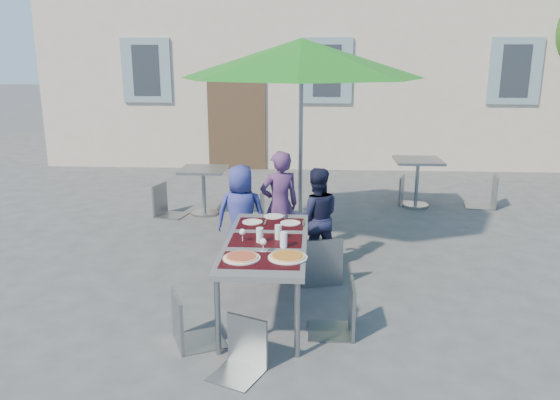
# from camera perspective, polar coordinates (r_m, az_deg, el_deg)

# --- Properties ---
(ground) EXTENTS (90.00, 90.00, 0.00)m
(ground) POSITION_cam_1_polar(r_m,az_deg,el_deg) (5.37, 6.00, -13.08)
(ground) COLOR #414143
(ground) RESTS_ON ground
(dining_table) EXTENTS (0.80, 1.85, 0.76)m
(dining_table) POSITION_cam_1_polar(r_m,az_deg,el_deg) (5.39, -1.47, -4.79)
(dining_table) COLOR #404045
(dining_table) RESTS_ON ground
(pizza_near_left) EXTENTS (0.34, 0.34, 0.03)m
(pizza_near_left) POSITION_cam_1_polar(r_m,az_deg,el_deg) (4.90, -4.04, -5.99)
(pizza_near_left) COLOR white
(pizza_near_left) RESTS_ON dining_table
(pizza_near_right) EXTENTS (0.36, 0.36, 0.03)m
(pizza_near_right) POSITION_cam_1_polar(r_m,az_deg,el_deg) (4.90, 0.81, -5.93)
(pizza_near_right) COLOR white
(pizza_near_right) RESTS_ON dining_table
(glassware) EXTENTS (0.48, 0.43, 0.15)m
(glassware) POSITION_cam_1_polar(r_m,az_deg,el_deg) (5.26, -1.10, -3.79)
(glassware) COLOR silver
(glassware) RESTS_ON dining_table
(place_settings) EXTENTS (0.67, 0.46, 0.01)m
(place_settings) POSITION_cam_1_polar(r_m,az_deg,el_deg) (5.99, -0.79, -2.13)
(place_settings) COLOR white
(place_settings) RESTS_ON dining_table
(child_0) EXTENTS (0.62, 0.40, 1.25)m
(child_0) POSITION_cam_1_polar(r_m,az_deg,el_deg) (6.68, -4.07, -1.58)
(child_0) COLOR navy
(child_0) RESTS_ON ground
(child_1) EXTENTS (0.59, 0.50, 1.39)m
(child_1) POSITION_cam_1_polar(r_m,az_deg,el_deg) (6.84, -0.04, -0.56)
(child_1) COLOR #583266
(child_1) RESTS_ON ground
(child_2) EXTENTS (0.64, 0.42, 1.23)m
(child_2) POSITION_cam_1_polar(r_m,az_deg,el_deg) (6.61, 3.78, -1.86)
(child_2) COLOR #181A35
(child_2) RESTS_ON ground
(chair_0) EXTENTS (0.42, 0.42, 0.84)m
(chair_0) POSITION_cam_1_polar(r_m,az_deg,el_deg) (6.32, -4.24, -3.88)
(chair_0) COLOR #92969D
(chair_0) RESTS_ON ground
(chair_1) EXTENTS (0.61, 0.62, 1.05)m
(chair_1) POSITION_cam_1_polar(r_m,az_deg,el_deg) (6.48, -2.40, -2.13)
(chair_1) COLOR gray
(chair_1) RESTS_ON ground
(chair_2) EXTENTS (0.56, 0.57, 1.05)m
(chair_2) POSITION_cam_1_polar(r_m,az_deg,el_deg) (6.10, 4.26, -3.26)
(chair_2) COLOR gray
(chair_2) RESTS_ON ground
(chair_3) EXTENTS (0.55, 0.54, 0.93)m
(chair_3) POSITION_cam_1_polar(r_m,az_deg,el_deg) (4.89, -9.67, -9.07)
(chair_3) COLOR gray
(chair_3) RESTS_ON ground
(chair_4) EXTENTS (0.42, 0.42, 0.94)m
(chair_4) POSITION_cam_1_polar(r_m,az_deg,el_deg) (5.05, 6.54, -8.06)
(chair_4) COLOR gray
(chair_4) RESTS_ON ground
(chair_5) EXTENTS (0.49, 0.49, 0.84)m
(chair_5) POSITION_cam_1_polar(r_m,az_deg,el_deg) (4.48, -4.09, -12.06)
(chair_5) COLOR gray
(chair_5) RESTS_ON ground
(patio_umbrella) EXTENTS (3.18, 3.18, 2.73)m
(patio_umbrella) POSITION_cam_1_polar(r_m,az_deg,el_deg) (7.22, 2.26, 14.49)
(patio_umbrella) COLOR #9B9DA2
(patio_umbrella) RESTS_ON ground
(cafe_table_0) EXTENTS (0.72, 0.72, 0.77)m
(cafe_table_0) POSITION_cam_1_polar(r_m,az_deg,el_deg) (8.88, -7.99, 1.81)
(cafe_table_0) COLOR #9B9DA2
(cafe_table_0) RESTS_ON ground
(bg_chair_l_0) EXTENTS (0.53, 0.52, 0.98)m
(bg_chair_l_0) POSITION_cam_1_polar(r_m,az_deg,el_deg) (8.93, -11.97, 1.98)
(bg_chair_l_0) COLOR gray
(bg_chair_l_0) RESTS_ON ground
(bg_chair_r_0) EXTENTS (0.42, 0.41, 0.93)m
(bg_chair_r_0) POSITION_cam_1_polar(r_m,az_deg,el_deg) (8.47, -2.55, 1.39)
(bg_chair_r_0) COLOR gray
(bg_chair_r_0) RESTS_ON ground
(cafe_table_1) EXTENTS (0.77, 0.77, 0.83)m
(cafe_table_1) POSITION_cam_1_polar(r_m,az_deg,el_deg) (9.53, 14.17, 2.79)
(cafe_table_1) COLOR #9B9DA2
(cafe_table_1) RESTS_ON ground
(bg_chair_l_1) EXTENTS (0.53, 0.53, 0.95)m
(bg_chair_l_1) POSITION_cam_1_polar(r_m,az_deg,el_deg) (9.67, 13.27, 2.76)
(bg_chair_l_1) COLOR gray
(bg_chair_l_1) RESTS_ON ground
(bg_chair_r_1) EXTENTS (0.55, 0.55, 1.06)m
(bg_chair_r_1) POSITION_cam_1_polar(r_m,az_deg,el_deg) (9.87, 21.07, 2.83)
(bg_chair_r_1) COLOR gray
(bg_chair_r_1) RESTS_ON ground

